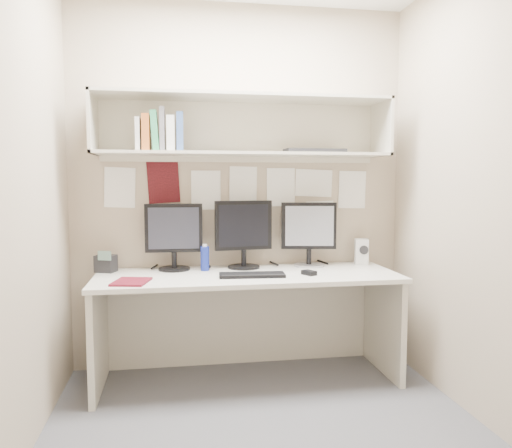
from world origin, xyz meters
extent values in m
cube|color=#4D4D52|center=(0.00, 0.00, 0.00)|extent=(2.40, 2.00, 0.01)
cube|color=tan|center=(0.00, 1.00, 1.30)|extent=(2.40, 0.02, 2.60)
cube|color=tan|center=(0.00, -1.00, 1.30)|extent=(2.40, 0.02, 2.60)
cube|color=tan|center=(-1.20, 0.00, 1.30)|extent=(0.02, 2.00, 2.60)
cube|color=tan|center=(1.20, 0.00, 1.30)|extent=(0.02, 2.00, 2.60)
cube|color=beige|center=(0.00, 0.64, 0.71)|extent=(2.00, 0.70, 0.03)
cube|color=beige|center=(0.00, 0.97, 0.35)|extent=(1.96, 0.02, 0.70)
cube|color=beige|center=(0.00, 0.81, 1.53)|extent=(2.00, 0.38, 0.02)
cube|color=beige|center=(0.00, 0.81, 1.91)|extent=(2.00, 0.38, 0.02)
cube|color=beige|center=(0.00, 0.99, 1.72)|extent=(2.00, 0.02, 0.40)
cube|color=beige|center=(-0.99, 0.81, 1.72)|extent=(0.02, 0.38, 0.40)
cube|color=beige|center=(0.99, 0.81, 1.72)|extent=(0.02, 0.38, 0.40)
cylinder|color=black|center=(-0.48, 0.86, 0.74)|extent=(0.22, 0.22, 0.02)
cylinder|color=black|center=(-0.48, 0.86, 0.80)|extent=(0.04, 0.04, 0.11)
cube|color=black|center=(-0.48, 0.87, 1.02)|extent=(0.39, 0.05, 0.33)
cube|color=black|center=(-0.48, 0.85, 1.02)|extent=(0.34, 0.01, 0.29)
cylinder|color=black|center=(0.00, 0.86, 0.74)|extent=(0.23, 0.23, 0.02)
cylinder|color=black|center=(0.00, 0.86, 0.80)|extent=(0.04, 0.04, 0.11)
cube|color=black|center=(0.00, 0.87, 1.03)|extent=(0.41, 0.09, 0.35)
cube|color=black|center=(0.00, 0.85, 1.03)|extent=(0.36, 0.05, 0.30)
cylinder|color=#A5A5AA|center=(0.48, 0.86, 0.74)|extent=(0.22, 0.22, 0.02)
cylinder|color=black|center=(0.48, 0.86, 0.80)|extent=(0.04, 0.04, 0.11)
cube|color=black|center=(0.48, 0.87, 1.02)|extent=(0.40, 0.10, 0.34)
cube|color=#A8A8AD|center=(0.48, 0.85, 1.02)|extent=(0.34, 0.07, 0.29)
cube|color=black|center=(0.01, 0.54, 0.74)|extent=(0.43, 0.18, 0.02)
cube|color=black|center=(0.39, 0.53, 0.74)|extent=(0.10, 0.11, 0.03)
cube|color=beige|center=(0.89, 0.88, 0.82)|extent=(0.11, 0.11, 0.19)
cylinder|color=black|center=(0.89, 0.83, 0.84)|extent=(0.07, 0.02, 0.07)
cylinder|color=navy|center=(-0.27, 0.80, 0.81)|extent=(0.06, 0.06, 0.17)
cylinder|color=white|center=(-0.27, 0.80, 0.90)|extent=(0.03, 0.03, 0.02)
cube|color=#590F1B|center=(-0.74, 0.46, 0.74)|extent=(0.25, 0.28, 0.01)
cube|color=black|center=(-0.94, 0.86, 0.79)|extent=(0.15, 0.14, 0.11)
cube|color=#4C6659|center=(-0.94, 0.80, 0.85)|extent=(0.09, 0.04, 0.06)
cube|color=beige|center=(-0.70, 0.76, 1.65)|extent=(0.03, 0.17, 0.21)
cube|color=#A9501F|center=(-0.65, 0.76, 1.66)|extent=(0.05, 0.17, 0.24)
cube|color=#2B8352|center=(-0.60, 0.76, 1.67)|extent=(0.04, 0.17, 0.26)
cube|color=#58575D|center=(-0.55, 0.76, 1.68)|extent=(0.03, 0.17, 0.28)
cube|color=silver|center=(-0.49, 0.76, 1.65)|extent=(0.05, 0.17, 0.23)
cube|color=#334D81|center=(-0.43, 0.76, 1.67)|extent=(0.04, 0.17, 0.25)
cube|color=black|center=(0.51, 0.82, 1.56)|extent=(0.43, 0.18, 0.03)
camera|label=1|loc=(-0.48, -2.60, 1.35)|focal=35.00mm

